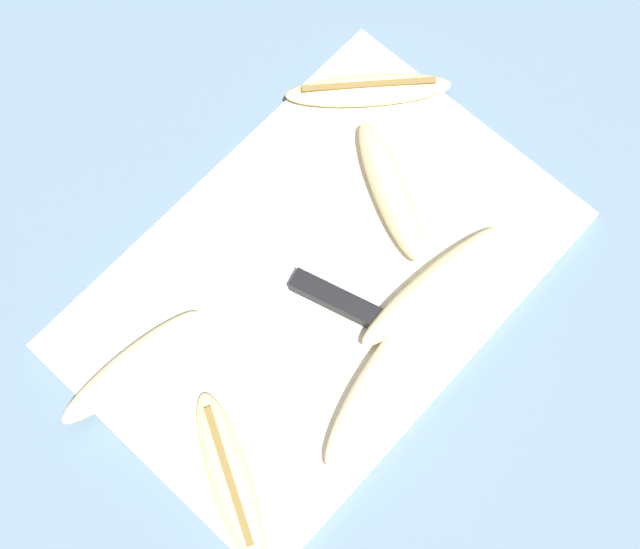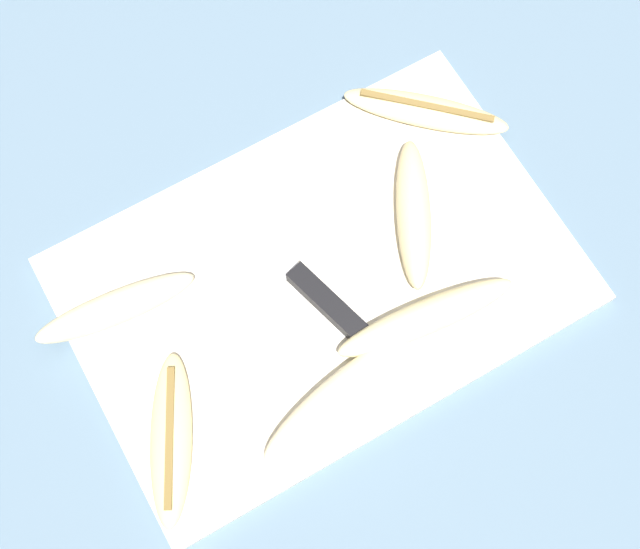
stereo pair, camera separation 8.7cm
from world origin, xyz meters
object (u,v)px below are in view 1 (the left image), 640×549
Objects in this scene: banana_soft_right at (434,285)px; banana_mellow_near at (368,90)px; banana_spotted_left at (229,476)px; banana_bright_far at (377,388)px; banana_cream_curved at (132,367)px; knife at (328,296)px; banana_ripe_center at (390,190)px.

banana_mellow_near is (0.12, 0.19, -0.01)m from banana_soft_right.
banana_spotted_left is 0.26m from banana_soft_right.
banana_cream_curved is at bearing 127.72° from banana_bright_far.
knife is 0.20m from banana_cream_curved.
banana_soft_right is 0.11m from banana_ripe_center.
banana_spotted_left is 0.90× the size of banana_bright_far.
banana_ripe_center is (0.30, -0.06, 0.00)m from banana_cream_curved.
banana_mellow_near is (0.38, 0.17, 0.00)m from banana_spotted_left.
banana_bright_far is at bearing -142.30° from banana_ripe_center.
banana_soft_right is at bearing -4.13° from banana_spotted_left.
banana_cream_curved is 0.37m from banana_mellow_near.
banana_soft_right reaches higher than banana_spotted_left.
banana_mellow_near reaches higher than banana_spotted_left.
banana_mellow_near is at bearing 16.49° from knife.
banana_spotted_left is 1.05× the size of banana_mellow_near.
banana_soft_right is (0.08, -0.07, 0.01)m from knife.
banana_spotted_left is at bearing 175.87° from banana_soft_right.
banana_spotted_left is (-0.19, -0.05, 0.00)m from knife.
banana_mellow_near is at bearing 42.94° from banana_bright_far.
banana_soft_right is 1.21× the size of banana_mellow_near.
banana_spotted_left is 0.42m from banana_mellow_near.
banana_mellow_near is at bearing 57.82° from banana_soft_right.
banana_cream_curved is 1.04× the size of banana_ripe_center.
banana_bright_far is (-0.23, -0.22, 0.01)m from banana_mellow_near.
banana_spotted_left is at bearing -165.81° from banana_ripe_center.
knife is 1.28× the size of banana_soft_right.
banana_mellow_near is (0.20, 0.12, 0.00)m from knife.
knife is 1.52× the size of banana_ripe_center.
banana_cream_curved is at bearing 138.66° from knife.
banana_bright_far is at bearing -52.28° from banana_cream_curved.
banana_mellow_near is (0.37, 0.04, -0.01)m from banana_cream_curved.
banana_spotted_left is 0.32m from banana_ripe_center.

